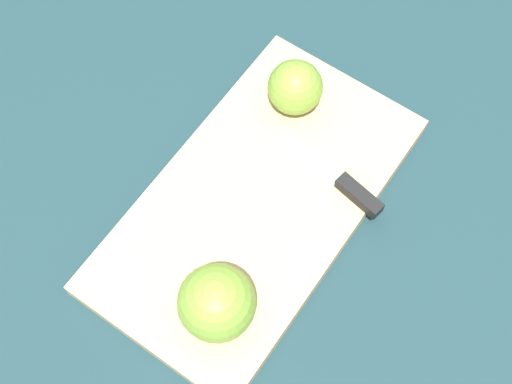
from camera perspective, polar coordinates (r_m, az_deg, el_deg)
ground_plane at (r=0.82m, az=0.00°, el=-1.24°), size 4.00×4.00×0.00m
cutting_board at (r=0.81m, az=0.00°, el=-0.93°), size 0.42×0.25×0.02m
apple_half_left at (r=0.71m, az=-3.14°, el=-8.85°), size 0.08×0.08×0.08m
apple_half_right at (r=0.83m, az=3.17°, el=8.36°), size 0.06×0.06×0.06m
knife at (r=0.80m, az=7.44°, el=0.37°), size 0.03×0.15×0.02m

